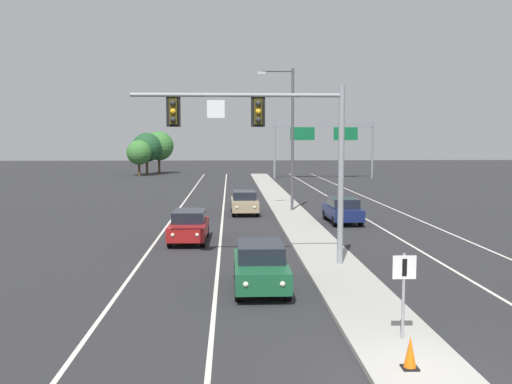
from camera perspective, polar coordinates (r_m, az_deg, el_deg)
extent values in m
plane|color=#28282B|center=(13.77, 16.13, -17.30)|extent=(260.00, 260.00, 0.00)
cube|color=#9E9B93|center=(30.75, 5.32, -4.45)|extent=(2.40, 110.00, 0.15)
cube|color=silver|center=(37.40, -3.32, -2.82)|extent=(0.14, 100.00, 0.01)
cube|color=silver|center=(38.44, 10.85, -2.69)|extent=(0.14, 100.00, 0.01)
cube|color=silver|center=(37.59, -8.36, -2.83)|extent=(0.14, 100.00, 0.01)
cube|color=silver|center=(39.33, 15.53, -2.61)|extent=(0.14, 100.00, 0.01)
cylinder|color=gray|center=(23.78, 8.30, 1.60)|extent=(0.24, 0.24, 7.20)
cylinder|color=gray|center=(23.37, -1.87, 9.44)|extent=(8.37, 0.16, 0.16)
cube|color=black|center=(23.40, 0.20, 7.85)|extent=(0.56, 0.06, 1.20)
cube|color=#38330F|center=(23.36, 0.21, 7.85)|extent=(0.32, 0.32, 1.00)
sphere|color=#282828|center=(23.20, 0.23, 8.66)|extent=(0.22, 0.22, 0.22)
sphere|color=#F2A819|center=(23.19, 0.23, 7.87)|extent=(0.22, 0.22, 0.22)
sphere|color=#282828|center=(23.18, 0.23, 7.08)|extent=(0.22, 0.22, 0.22)
cube|color=black|center=(23.48, -8.07, 7.79)|extent=(0.56, 0.06, 1.20)
cube|color=#38330F|center=(23.44, -8.08, 7.79)|extent=(0.32, 0.32, 1.00)
sphere|color=#282828|center=(23.28, -8.13, 8.59)|extent=(0.22, 0.22, 0.22)
sphere|color=#F2A819|center=(23.27, -8.12, 7.81)|extent=(0.22, 0.22, 0.22)
sphere|color=#282828|center=(23.25, -8.11, 7.02)|extent=(0.22, 0.22, 0.22)
cube|color=white|center=(23.32, -3.95, 8.09)|extent=(0.70, 0.04, 0.70)
cylinder|color=gray|center=(15.48, 14.19, -9.83)|extent=(0.08, 0.08, 2.20)
cube|color=white|center=(15.28, 14.29, -7.14)|extent=(0.60, 0.03, 0.60)
cube|color=black|center=(15.26, 14.31, -7.15)|extent=(0.12, 0.01, 0.44)
cylinder|color=#4C4C51|center=(41.53, 3.58, 5.10)|extent=(0.20, 0.20, 10.00)
cylinder|color=#4C4C51|center=(41.70, 2.08, 11.72)|extent=(2.20, 0.12, 0.12)
cube|color=#B7B7B2|center=(41.61, 0.54, 11.52)|extent=(0.56, 0.28, 0.20)
cube|color=#195633|center=(20.50, 0.44, -7.62)|extent=(1.80, 4.40, 0.70)
cube|color=black|center=(20.59, 0.41, -5.78)|extent=(1.58, 2.38, 0.56)
sphere|color=#EAE5C6|center=(18.42, 2.62, -8.95)|extent=(0.18, 0.18, 0.18)
sphere|color=#EAE5C6|center=(18.35, -1.01, -9.00)|extent=(0.18, 0.18, 0.18)
cylinder|color=black|center=(19.19, 3.10, -9.60)|extent=(0.22, 0.64, 0.64)
cylinder|color=black|center=(19.10, -1.75, -9.67)|extent=(0.22, 0.64, 0.64)
cylinder|color=black|center=(22.09, 2.32, -7.62)|extent=(0.22, 0.64, 0.64)
cylinder|color=black|center=(22.02, -1.86, -7.66)|extent=(0.22, 0.64, 0.64)
cube|color=maroon|center=(29.87, -6.56, -3.59)|extent=(1.88, 4.43, 0.70)
cube|color=black|center=(30.00, -6.54, -2.34)|extent=(1.63, 2.40, 0.56)
sphere|color=#EAE5C6|center=(27.67, -5.77, -4.18)|extent=(0.18, 0.18, 0.18)
sphere|color=#EAE5C6|center=(27.78, -8.15, -4.17)|extent=(0.18, 0.18, 0.18)
cylinder|color=black|center=(28.39, -5.21, -4.76)|extent=(0.23, 0.64, 0.64)
cylinder|color=black|center=(28.54, -8.43, -4.74)|extent=(0.23, 0.64, 0.64)
cylinder|color=black|center=(31.35, -4.86, -3.81)|extent=(0.23, 0.64, 0.64)
cylinder|color=black|center=(31.48, -7.77, -3.80)|extent=(0.23, 0.64, 0.64)
cube|color=tan|center=(40.72, -1.15, -1.21)|extent=(1.88, 4.43, 0.70)
cube|color=black|center=(40.87, -1.16, -0.30)|extent=(1.63, 2.41, 0.56)
sphere|color=#EAE5C6|center=(38.58, -0.15, -1.49)|extent=(0.18, 0.18, 0.18)
sphere|color=#EAE5C6|center=(38.52, -1.86, -1.51)|extent=(0.18, 0.18, 0.18)
cylinder|color=black|center=(39.31, 0.12, -1.95)|extent=(0.23, 0.64, 0.64)
cylinder|color=black|center=(39.24, -2.22, -1.97)|extent=(0.23, 0.64, 0.64)
cylinder|color=black|center=(42.29, -0.15, -1.45)|extent=(0.23, 0.64, 0.64)
cylinder|color=black|center=(42.22, -2.32, -1.46)|extent=(0.23, 0.64, 0.64)
cube|color=#141E4C|center=(36.77, 8.43, -1.96)|extent=(1.89, 4.44, 0.70)
cube|color=black|center=(36.48, 8.52, -1.02)|extent=(1.63, 2.41, 0.56)
sphere|color=#EAE5C6|center=(38.77, 6.92, -1.50)|extent=(0.18, 0.18, 0.18)
sphere|color=#EAE5C6|center=(39.00, 8.59, -1.48)|extent=(0.18, 0.18, 0.18)
cylinder|color=black|center=(38.12, 6.77, -2.22)|extent=(0.23, 0.64, 0.64)
cylinder|color=black|center=(38.44, 9.12, -2.18)|extent=(0.23, 0.64, 0.64)
cylinder|color=black|center=(35.20, 7.66, -2.84)|extent=(0.23, 0.64, 0.64)
cylinder|color=black|center=(35.55, 10.20, -2.80)|extent=(0.23, 0.64, 0.64)
cube|color=black|center=(13.92, 14.79, -16.26)|extent=(0.36, 0.36, 0.04)
cone|color=orange|center=(13.79, 14.82, -14.82)|extent=(0.28, 0.28, 0.70)
cylinder|color=gray|center=(76.92, 1.83, 4.11)|extent=(0.28, 0.28, 7.50)
cylinder|color=gray|center=(78.99, 11.30, 4.04)|extent=(0.28, 0.28, 7.50)
cube|color=gray|center=(77.70, 6.65, 6.56)|extent=(13.00, 0.36, 0.70)
cube|color=#0F6033|center=(77.08, 4.56, 5.70)|extent=(3.20, 0.08, 1.70)
cube|color=#0F6033|center=(77.99, 8.75, 5.65)|extent=(3.20, 0.08, 1.70)
cylinder|color=#4C3823|center=(86.48, -10.60, 2.43)|extent=(0.36, 0.36, 2.31)
sphere|color=#1E4C28|center=(86.40, -10.63, 4.31)|extent=(4.22, 4.22, 4.22)
cylinder|color=#4C3823|center=(84.23, -11.33, 2.21)|extent=(0.36, 0.36, 1.92)
sphere|color=#387533|center=(84.15, -11.36, 3.81)|extent=(3.51, 3.51, 3.51)
cylinder|color=#4C3823|center=(89.30, -9.43, 2.56)|extent=(0.36, 0.36, 2.41)
sphere|color=#387533|center=(89.21, -9.46, 4.47)|extent=(4.41, 4.41, 4.41)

